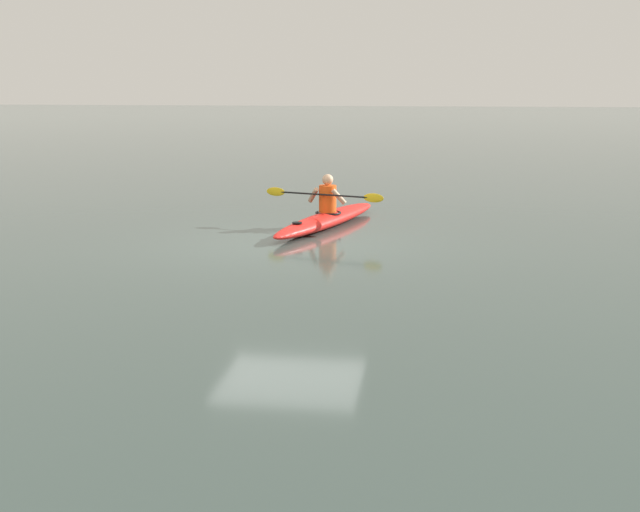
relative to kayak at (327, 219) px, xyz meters
name	(u,v)px	position (x,y,z in m)	size (l,w,h in m)	color
ground_plane	(290,244)	(0.41, 1.82, -0.14)	(160.00, 160.00, 0.00)	#384742
kayak	(327,219)	(0.00, 0.00, 0.00)	(1.81, 4.26, 0.29)	red
kayaker	(327,196)	(0.00, 0.01, 0.46)	(2.35, 0.77, 0.73)	#E04C14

